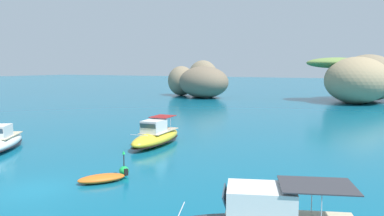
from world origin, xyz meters
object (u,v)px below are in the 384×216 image
at_px(islet_small, 199,82).
at_px(motorboat_yellow, 156,136).
at_px(motorboat_white, 1,142).
at_px(channel_buoy, 124,170).
at_px(dinghy_tender, 102,178).
at_px(islet_large, 361,80).

bearing_deg(islet_small, motorboat_yellow, -68.22).
relative_size(motorboat_white, channel_buoy, 4.53).
bearing_deg(motorboat_yellow, dinghy_tender, -74.67).
bearing_deg(islet_large, motorboat_white, -111.12).
relative_size(motorboat_yellow, motorboat_white, 1.07).
distance_m(islet_large, islet_small, 30.62).
bearing_deg(dinghy_tender, islet_large, 80.80).
relative_size(islet_small, channel_buoy, 12.11).
distance_m(islet_large, motorboat_white, 60.48).
distance_m(motorboat_yellow, channel_buoy, 8.74).
xyz_separation_m(motorboat_white, channel_buoy, (12.48, -1.28, -0.32)).
height_order(islet_large, motorboat_white, islet_large).
bearing_deg(islet_small, islet_large, 8.08).
xyz_separation_m(motorboat_yellow, dinghy_tender, (2.69, -9.81, -0.48)).
bearing_deg(motorboat_yellow, islet_small, 111.78).
bearing_deg(channel_buoy, dinghy_tender, -100.82).
height_order(motorboat_yellow, dinghy_tender, motorboat_yellow).
xyz_separation_m(islet_small, channel_buoy, (21.02, -53.31, -2.86)).
xyz_separation_m(islet_small, motorboat_yellow, (18.03, -45.11, -2.49)).
height_order(islet_large, channel_buoy, islet_large).
xyz_separation_m(motorboat_white, dinghy_tender, (12.17, -2.89, -0.44)).
xyz_separation_m(islet_large, islet_small, (-30.31, -4.30, -0.74)).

